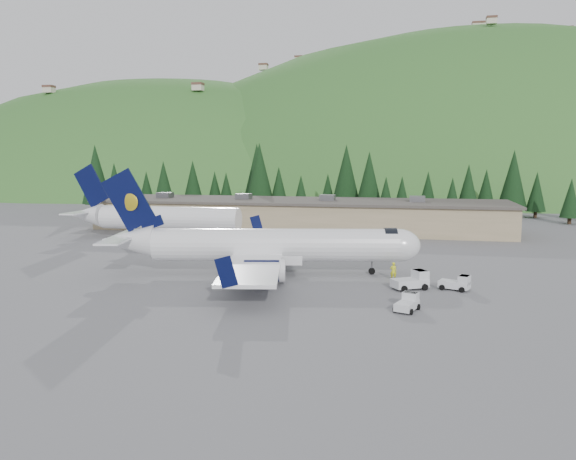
# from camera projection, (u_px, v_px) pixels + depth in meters

# --- Properties ---
(ground) EXTENTS (600.00, 600.00, 0.00)m
(ground) POSITION_uv_depth(u_px,v_px,m) (276.00, 274.00, 60.02)
(ground) COLOR #5D5D62
(airliner) EXTENTS (33.90, 32.01, 11.29)m
(airliner) POSITION_uv_depth(u_px,v_px,m) (267.00, 246.00, 59.66)
(airliner) COLOR white
(airliner) RESTS_ON ground
(second_airliner) EXTENTS (27.50, 11.00, 10.05)m
(second_airliner) POSITION_uv_depth(u_px,v_px,m) (152.00, 217.00, 86.18)
(second_airliner) COLOR white
(second_airliner) RESTS_ON ground
(baggage_tug_a) EXTENTS (3.69, 3.20, 1.77)m
(baggage_tug_a) POSITION_uv_depth(u_px,v_px,m) (413.00, 281.00, 53.04)
(baggage_tug_a) COLOR silver
(baggage_tug_a) RESTS_ON ground
(baggage_tug_b) EXTENTS (3.07, 2.38, 1.47)m
(baggage_tug_b) POSITION_uv_depth(u_px,v_px,m) (457.00, 283.00, 52.59)
(baggage_tug_b) COLOR silver
(baggage_tug_b) RESTS_ON ground
(baggage_tug_c) EXTENTS (2.22, 2.87, 1.38)m
(baggage_tug_c) POSITION_uv_depth(u_px,v_px,m) (408.00, 303.00, 45.59)
(baggage_tug_c) COLOR silver
(baggage_tug_c) RESTS_ON ground
(terminal_building) EXTENTS (71.00, 17.00, 6.10)m
(terminal_building) POSITION_uv_depth(u_px,v_px,m) (299.00, 214.00, 97.58)
(terminal_building) COLOR #92835F
(terminal_building) RESTS_ON ground
(ramp_worker) EXTENTS (0.69, 0.47, 1.83)m
(ramp_worker) POSITION_uv_depth(u_px,v_px,m) (393.00, 271.00, 57.01)
(ramp_worker) COLOR yellow
(ramp_worker) RESTS_ON ground
(tree_line) EXTENTS (113.03, 17.80, 14.45)m
(tree_line) POSITION_uv_depth(u_px,v_px,m) (300.00, 182.00, 120.90)
(tree_line) COLOR black
(tree_line) RESTS_ON ground
(hills) EXTENTS (614.00, 330.00, 300.00)m
(hills) POSITION_uv_depth(u_px,v_px,m) (492.00, 365.00, 260.29)
(hills) COLOR #235A1D
(hills) RESTS_ON ground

